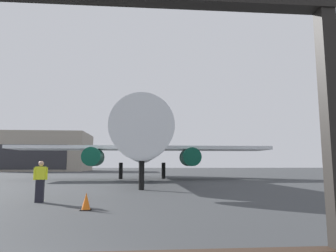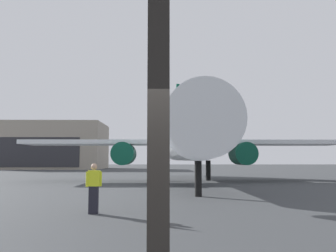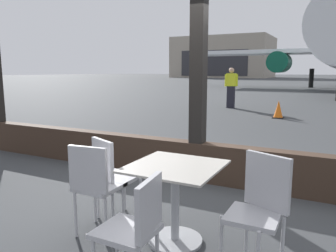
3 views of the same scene
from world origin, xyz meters
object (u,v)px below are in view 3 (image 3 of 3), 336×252
at_px(cafe_chair_window_left, 94,182).
at_px(distant_hangar, 224,58).
at_px(ground_crew_worker, 231,87).
at_px(cafe_chair_aisle_left, 260,203).
at_px(dining_table, 175,197).
at_px(traffic_cone, 278,110).
at_px(cafe_chair_window_right, 136,224).
at_px(cafe_chair_aisle_right, 112,172).

relative_size(cafe_chair_window_left, distant_hangar, 0.04).
xyz_separation_m(cafe_chair_window_left, ground_crew_worker, (-2.09, 11.72, 0.35)).
distance_m(cafe_chair_aisle_left, distant_hangar, 81.64).
distance_m(dining_table, cafe_chair_aisle_left, 0.80).
xyz_separation_m(dining_table, traffic_cone, (-0.46, 9.10, -0.16)).
bearing_deg(cafe_chair_window_right, distant_hangar, 107.14).
xyz_separation_m(dining_table, cafe_chair_aisle_right, (-0.79, 0.09, 0.10)).
xyz_separation_m(cafe_chair_window_right, traffic_cone, (-0.53, 9.90, -0.25)).
bearing_deg(dining_table, cafe_chair_aisle_right, 173.63).
height_order(cafe_chair_aisle_left, traffic_cone, cafe_chair_aisle_left).
distance_m(dining_table, distant_hangar, 81.33).
height_order(cafe_chair_window_right, cafe_chair_aisle_left, cafe_chair_aisle_left).
relative_size(cafe_chair_aisle_left, ground_crew_worker, 0.55).
distance_m(cafe_chair_aisle_right, traffic_cone, 9.03).
bearing_deg(ground_crew_worker, cafe_chair_aisle_right, -79.83).
relative_size(cafe_chair_aisle_left, distant_hangar, 0.04).
relative_size(cafe_chair_window_right, ground_crew_worker, 0.51).
relative_size(cafe_chair_window_right, cafe_chair_aisle_right, 0.96).
distance_m(cafe_chair_aisle_left, cafe_chair_aisle_right, 1.59).
height_order(cafe_chair_aisle_left, distant_hangar, distant_hangar).
xyz_separation_m(dining_table, ground_crew_worker, (-2.83, 11.48, 0.46)).
bearing_deg(traffic_cone, cafe_chair_window_left, -91.77).
distance_m(traffic_cone, distant_hangar, 72.56).
xyz_separation_m(dining_table, cafe_chair_aisle_left, (0.79, -0.08, 0.12)).
xyz_separation_m(cafe_chair_window_right, cafe_chair_aisle_right, (-0.87, 0.88, 0.01)).
xyz_separation_m(cafe_chair_aisle_right, distant_hangar, (-23.30, 77.47, 4.24)).
bearing_deg(cafe_chair_window_left, cafe_chair_aisle_right, 97.34).
bearing_deg(cafe_chair_aisle_right, dining_table, -6.37).
relative_size(cafe_chair_window_right, traffic_cone, 1.45).
xyz_separation_m(cafe_chair_window_right, ground_crew_worker, (-2.91, 12.27, 0.36)).
distance_m(cafe_chair_window_right, traffic_cone, 9.92).
relative_size(cafe_chair_aisle_right, distant_hangar, 0.04).
bearing_deg(cafe_chair_aisle_right, cafe_chair_window_left, -82.66).
height_order(cafe_chair_window_right, ground_crew_worker, ground_crew_worker).
distance_m(cafe_chair_window_left, ground_crew_worker, 11.91).
height_order(cafe_chair_window_left, cafe_chair_window_right, cafe_chair_window_left).
relative_size(cafe_chair_window_left, cafe_chair_aisle_right, 1.01).
relative_size(dining_table, cafe_chair_window_right, 0.92).
bearing_deg(distant_hangar, dining_table, -72.74).
xyz_separation_m(cafe_chair_aisle_right, traffic_cone, (0.33, 9.02, -0.27)).
distance_m(ground_crew_worker, traffic_cone, 3.41).
bearing_deg(cafe_chair_aisle_right, ground_crew_worker, 100.17).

